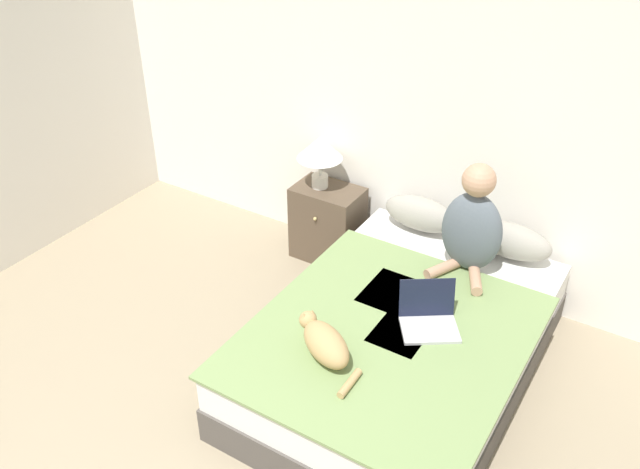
# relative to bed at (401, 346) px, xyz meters

# --- Properties ---
(wall_back) EXTENTS (6.12, 0.05, 2.55)m
(wall_back) POSITION_rel_bed_xyz_m (-0.51, 1.14, 1.04)
(wall_back) COLOR white
(wall_back) RESTS_ON ground_plane
(bed) EXTENTS (1.49, 2.13, 0.48)m
(bed) POSITION_rel_bed_xyz_m (0.00, 0.00, 0.00)
(bed) COLOR #4C4742
(bed) RESTS_ON ground_plane
(pillow_near) EXTENTS (0.54, 0.23, 0.24)m
(pillow_near) POSITION_rel_bed_xyz_m (-0.32, 0.93, 0.36)
(pillow_near) COLOR gray
(pillow_near) RESTS_ON bed
(pillow_far) EXTENTS (0.54, 0.23, 0.24)m
(pillow_far) POSITION_rel_bed_xyz_m (0.32, 0.93, 0.36)
(pillow_far) COLOR gray
(pillow_far) RESTS_ON bed
(person_sitting) EXTENTS (0.40, 0.38, 0.75)m
(person_sitting) POSITION_rel_bed_xyz_m (0.14, 0.65, 0.56)
(person_sitting) COLOR slate
(person_sitting) RESTS_ON bed
(cat_tabby) EXTENTS (0.47, 0.39, 0.19)m
(cat_tabby) POSITION_rel_bed_xyz_m (-0.21, -0.55, 0.34)
(cat_tabby) COLOR tan
(cat_tabby) RESTS_ON bed
(laptop_open) EXTENTS (0.43, 0.42, 0.25)m
(laptop_open) POSITION_rel_bed_xyz_m (0.16, -0.01, 0.30)
(laptop_open) COLOR #B7B7BC
(laptop_open) RESTS_ON bed
(nightstand) EXTENTS (0.51, 0.36, 0.60)m
(nightstand) POSITION_rel_bed_xyz_m (-1.07, 0.89, 0.06)
(nightstand) COLOR brown
(nightstand) RESTS_ON ground_plane
(table_lamp) EXTENTS (0.34, 0.34, 0.41)m
(table_lamp) POSITION_rel_bed_xyz_m (-1.14, 0.89, 0.66)
(table_lamp) COLOR beige
(table_lamp) RESTS_ON nightstand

